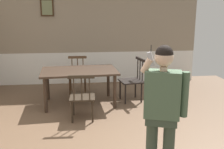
% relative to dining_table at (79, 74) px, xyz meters
% --- Properties ---
extents(ground_plane, '(7.96, 7.96, 0.00)m').
position_rel_dining_table_xyz_m(ground_plane, '(0.36, -1.80, -0.68)').
color(ground_plane, brown).
extents(room_back_partition, '(5.95, 0.17, 2.75)m').
position_rel_dining_table_xyz_m(room_back_partition, '(0.36, 1.82, 0.65)').
color(room_back_partition, gray).
rests_on(room_back_partition, ground_plane).
extents(dining_table, '(1.68, 1.14, 0.77)m').
position_rel_dining_table_xyz_m(dining_table, '(0.00, 0.00, 0.00)').
color(dining_table, '#38281E').
rests_on(dining_table, ground_plane).
extents(chair_near_window, '(0.49, 0.49, 0.89)m').
position_rel_dining_table_xyz_m(chair_near_window, '(-0.05, 0.91, -0.23)').
color(chair_near_window, '#513823').
rests_on(chair_near_window, ground_plane).
extents(chair_by_doorway, '(0.55, 0.55, 0.99)m').
position_rel_dining_table_xyz_m(chair_by_doorway, '(1.20, 0.08, -0.19)').
color(chair_by_doorway, black).
rests_on(chair_by_doorway, ground_plane).
extents(chair_at_table_head, '(0.48, 0.48, 0.91)m').
position_rel_dining_table_xyz_m(chair_at_table_head, '(0.05, -0.91, -0.23)').
color(chair_at_table_head, '#2D2319').
rests_on(chair_at_table_head, ground_plane).
extents(person_figure, '(0.55, 0.34, 1.64)m').
position_rel_dining_table_xyz_m(person_figure, '(0.99, -2.80, 0.26)').
color(person_figure, '#3A493A').
rests_on(person_figure, ground_plane).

